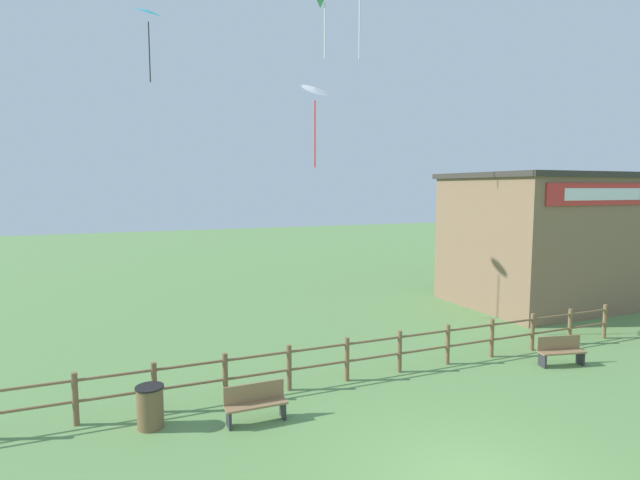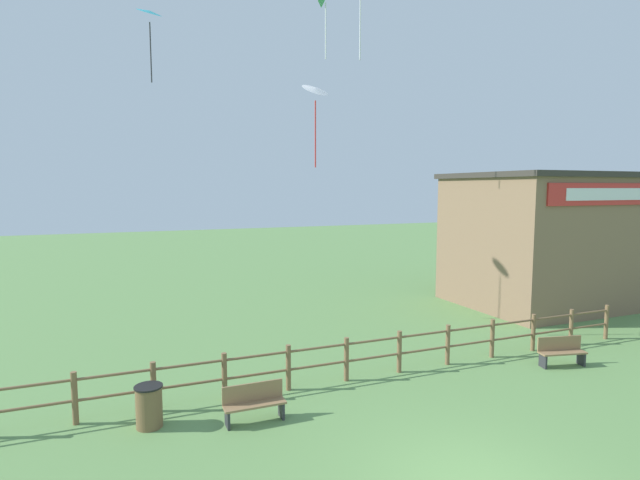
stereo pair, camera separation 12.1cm
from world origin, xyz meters
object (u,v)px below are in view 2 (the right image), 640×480
Objects in this scene: park_bench_near_fence at (254,402)px; kite_white_delta at (315,93)px; kite_green_diamond at (326,2)px; seaside_building at (541,239)px; kite_cyan_delta at (149,15)px; park_bench_by_building at (561,351)px; trash_bin at (149,406)px.

kite_white_delta is (3.80, 5.60, 8.38)m from park_bench_near_fence.
kite_green_diamond is (5.21, 8.00, 12.42)m from park_bench_near_fence.
park_bench_near_fence is 10.77m from kite_white_delta.
seaside_building is at bearing 4.95° from kite_white_delta.
kite_cyan_delta is (-1.34, 10.14, 11.77)m from park_bench_near_fence.
seaside_building is 13.26m from kite_white_delta.
kite_green_diamond reaches higher than kite_cyan_delta.
park_bench_by_building is 0.50× the size of kite_green_diamond.
park_bench_by_building is 0.51× the size of kite_white_delta.
kite_green_diamond is 4.91m from kite_white_delta.
park_bench_by_building is 15.47m from kite_green_diamond.
kite_green_diamond is at bearing 44.31° from trash_bin.
kite_green_diamond is (-10.50, 1.37, 9.78)m from seaside_building.
kite_green_diamond reaches higher than park_bench_by_building.
seaside_building reaches higher than park_bench_by_building.
park_bench_by_building is at bearing -42.89° from kite_white_delta.
trash_bin is 16.27m from kite_green_diamond.
seaside_building is 14.41m from kite_green_diamond.
kite_cyan_delta is at bearing 168.36° from seaside_building.
kite_white_delta is (6.13, 4.95, 8.36)m from trash_bin.
trash_bin is (-18.03, -5.98, -2.62)m from seaside_building.
kite_cyan_delta reaches higher than kite_white_delta.
seaside_building is 17.26m from park_bench_near_fence.
kite_cyan_delta is (0.98, 9.50, 11.75)m from trash_bin.
seaside_building is at bearing -11.64° from kite_cyan_delta.
seaside_building is 2.61× the size of kite_cyan_delta.
park_bench_near_fence is (-15.71, -6.63, -2.64)m from seaside_building.
kite_white_delta is (-1.41, -2.41, -4.04)m from kite_green_diamond.
kite_cyan_delta is (-17.06, 3.52, 9.13)m from seaside_building.
kite_green_diamond is 6.93m from kite_cyan_delta.
park_bench_by_building is 19.13m from kite_cyan_delta.
seaside_building reaches higher than trash_bin.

